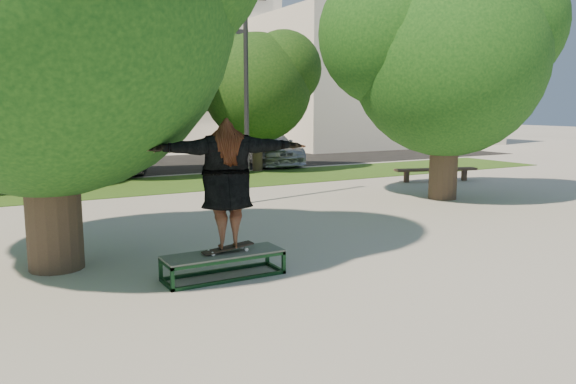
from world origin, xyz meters
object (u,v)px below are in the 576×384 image
tree_right (444,47)px  car_silver_b (266,147)px  lamppost (246,82)px  car_grey (94,155)px  grind_box (224,265)px  bench (436,170)px

tree_right → car_silver_b: (0.08, 10.60, -3.35)m
lamppost → car_grey: 9.13m
tree_right → grind_box: (-8.00, -3.80, -3.90)m
bench → car_grey: size_ratio=0.55×
tree_right → car_silver_b: tree_right is taller
lamppost → car_grey: bearing=105.2°
lamppost → grind_box: lamppost is taller
tree_right → car_silver_b: size_ratio=1.26×
lamppost → car_grey: size_ratio=1.16×
bench → car_silver_b: (-2.43, 7.91, 0.37)m
tree_right → car_silver_b: bearing=89.6°
grind_box → tree_right: bearing=25.4°
grind_box → lamppost: bearing=61.6°
car_grey → car_silver_b: car_silver_b is taller
tree_right → bench: tree_right is taller
lamppost → bench: size_ratio=2.12×
grind_box → car_grey: size_ratio=0.34×
car_grey → lamppost: bearing=-85.3°
car_silver_b → lamppost: bearing=-112.5°
tree_right → bench: (2.51, 2.69, -3.72)m
lamppost → car_silver_b: bearing=60.1°
bench → car_grey: (-9.74, 7.72, 0.36)m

